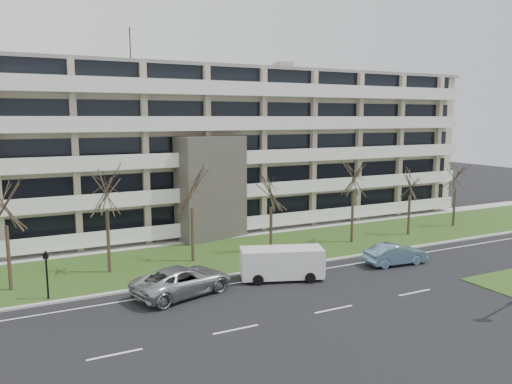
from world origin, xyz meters
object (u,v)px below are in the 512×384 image
silver_pickup (183,281)px  blue_sedan (395,254)px  pedestrian_signal (47,269)px  white_van (283,261)px

silver_pickup → blue_sedan: (15.81, -0.95, -0.10)m
silver_pickup → pedestrian_signal: (-7.37, 2.66, 1.01)m
white_van → pedestrian_signal: bearing=-171.8°
blue_sedan → white_van: white_van is taller
white_van → blue_sedan: bearing=14.8°
silver_pickup → blue_sedan: 15.84m
silver_pickup → pedestrian_signal: 7.90m
silver_pickup → pedestrian_signal: size_ratio=2.12×
pedestrian_signal → blue_sedan: bearing=8.2°
white_van → silver_pickup: bearing=-162.2°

